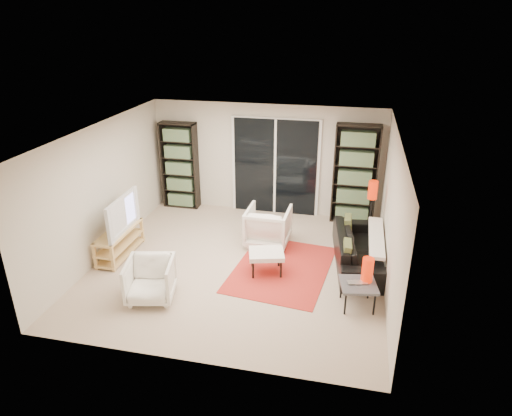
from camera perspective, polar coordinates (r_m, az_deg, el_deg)
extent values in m
plane|color=#BDA78F|center=(8.20, -2.18, -7.10)|extent=(5.00, 5.00, 0.00)
cube|color=beige|center=(9.95, 1.34, 6.09)|extent=(5.00, 0.02, 2.40)
cube|color=beige|center=(5.55, -8.91, -9.11)|extent=(5.00, 0.02, 2.40)
cube|color=beige|center=(8.60, -18.65, 2.02)|extent=(0.02, 5.00, 2.40)
cube|color=beige|center=(7.47, 16.59, -0.96)|extent=(0.02, 5.00, 2.40)
cube|color=white|center=(7.28, -2.46, 9.41)|extent=(5.00, 5.00, 0.02)
cube|color=white|center=(9.93, 2.43, 5.14)|extent=(1.92, 0.06, 2.16)
cube|color=black|center=(9.90, 2.39, 5.08)|extent=(1.80, 0.02, 2.10)
cube|color=white|center=(9.89, 2.38, 5.06)|extent=(0.05, 0.02, 2.10)
cube|color=black|center=(10.41, -9.48, 5.26)|extent=(0.80, 0.30, 1.95)
cube|color=olive|center=(10.39, -9.52, 5.23)|extent=(0.70, 0.22, 1.85)
cube|color=black|center=(9.68, 12.27, 4.11)|extent=(0.90, 0.30, 2.10)
cube|color=olive|center=(9.66, 12.27, 4.07)|extent=(0.80, 0.22, 2.00)
cube|color=#E8C372|center=(8.66, -16.82, -2.81)|extent=(0.39, 1.23, 0.04)
cube|color=#E8C372|center=(8.76, -16.65, -4.17)|extent=(0.39, 1.23, 0.03)
cube|color=#E8C372|center=(8.84, -16.51, -5.26)|extent=(0.39, 1.23, 0.04)
cube|color=#E8C372|center=(8.41, -19.47, -5.76)|extent=(0.05, 0.05, 0.50)
cube|color=#E8C372|center=(9.28, -15.91, -2.47)|extent=(0.05, 0.05, 0.50)
cube|color=#E8C372|center=(8.25, -17.48, -6.07)|extent=(0.05, 0.05, 0.50)
cube|color=#E8C372|center=(9.13, -14.06, -2.69)|extent=(0.05, 0.05, 0.50)
imported|color=black|center=(8.51, -16.98, -0.70)|extent=(0.18, 1.16, 0.66)
cube|color=red|center=(8.07, 3.23, -7.59)|extent=(1.81, 2.29, 0.01)
imported|color=black|center=(8.29, 12.76, -5.01)|extent=(1.03, 2.10, 0.59)
imported|color=white|center=(8.73, 1.52, -2.28)|extent=(0.82, 0.85, 0.75)
imported|color=white|center=(7.33, -13.07, -8.75)|extent=(0.85, 0.86, 0.66)
cube|color=white|center=(7.79, 1.30, -5.76)|extent=(0.69, 0.61, 0.08)
cylinder|color=black|center=(7.72, -0.37, -7.79)|extent=(0.04, 0.04, 0.32)
cylinder|color=black|center=(8.05, -0.48, -6.38)|extent=(0.04, 0.04, 0.32)
cylinder|color=black|center=(7.75, 3.13, -7.70)|extent=(0.04, 0.04, 0.32)
cylinder|color=black|center=(8.08, 2.87, -6.30)|extent=(0.04, 0.04, 0.32)
cube|color=#48484D|center=(7.11, 12.68, -9.34)|extent=(0.62, 0.62, 0.04)
cylinder|color=black|center=(7.00, 11.10, -11.63)|extent=(0.03, 0.03, 0.38)
cylinder|color=black|center=(7.35, 10.60, -9.73)|extent=(0.03, 0.03, 0.38)
cylinder|color=black|center=(7.08, 14.58, -11.53)|extent=(0.03, 0.03, 0.38)
cylinder|color=black|center=(7.43, 13.91, -9.66)|extent=(0.03, 0.03, 0.38)
imported|color=silver|center=(7.06, 12.62, -9.26)|extent=(0.34, 0.26, 0.02)
cylinder|color=red|center=(7.09, 13.76, -7.51)|extent=(0.17, 0.17, 0.39)
cylinder|color=black|center=(9.17, 13.72, -4.17)|extent=(0.19, 0.19, 0.03)
cylinder|color=black|center=(8.97, 14.00, -1.53)|extent=(0.03, 0.03, 0.96)
cylinder|color=red|center=(8.74, 14.40, 2.20)|extent=(0.17, 0.17, 0.35)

